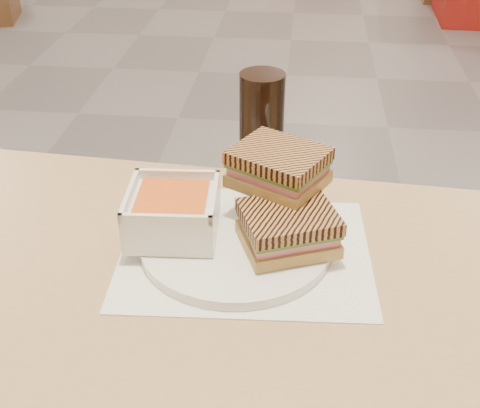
# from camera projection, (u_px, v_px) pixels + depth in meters

# --- Properties ---
(main_table) EXTENTS (1.24, 0.78, 0.75)m
(main_table) POSITION_uv_depth(u_px,v_px,m) (211.00, 376.00, 0.81)
(main_table) COLOR tan
(main_table) RESTS_ON ground
(tray_liner) EXTENTS (0.35, 0.28, 0.00)m
(tray_liner) POSITION_uv_depth(u_px,v_px,m) (245.00, 252.00, 0.85)
(tray_liner) COLOR white
(tray_liner) RESTS_ON main_table
(plate) EXTENTS (0.26, 0.26, 0.01)m
(plate) POSITION_uv_depth(u_px,v_px,m) (236.00, 242.00, 0.85)
(plate) COLOR white
(plate) RESTS_ON tray_liner
(soup_bowl) EXTENTS (0.13, 0.13, 0.06)m
(soup_bowl) POSITION_uv_depth(u_px,v_px,m) (173.00, 214.00, 0.85)
(soup_bowl) COLOR white
(soup_bowl) RESTS_ON plate
(panini_lower) EXTENTS (0.15, 0.14, 0.05)m
(panini_lower) POSITION_uv_depth(u_px,v_px,m) (288.00, 228.00, 0.82)
(panini_lower) COLOR #A58547
(panini_lower) RESTS_ON plate
(panini_upper) EXTENTS (0.15, 0.15, 0.05)m
(panini_upper) POSITION_uv_depth(u_px,v_px,m) (279.00, 167.00, 0.86)
(panini_upper) COLOR #A58547
(panini_upper) RESTS_ON panini_lower
(cola_glass) EXTENTS (0.07, 0.07, 0.16)m
(cola_glass) POSITION_uv_depth(u_px,v_px,m) (262.00, 120.00, 1.02)
(cola_glass) COLOR black
(cola_glass) RESTS_ON main_table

